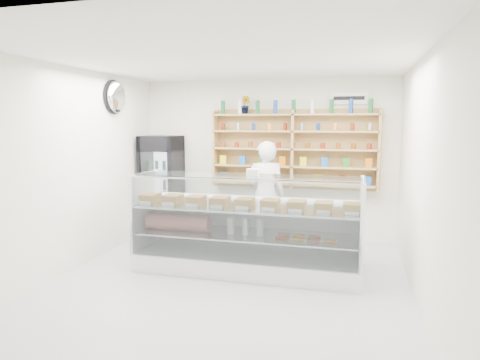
# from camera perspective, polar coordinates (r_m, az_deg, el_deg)

# --- Properties ---
(room) EXTENTS (5.00, 5.00, 5.00)m
(room) POSITION_cam_1_polar(r_m,az_deg,el_deg) (5.23, -1.95, 0.59)
(room) COLOR #B1B0B5
(room) RESTS_ON ground
(display_counter) EXTENTS (3.08, 0.92, 1.34)m
(display_counter) POSITION_cam_1_polar(r_m,az_deg,el_deg) (5.96, 0.87, -8.70)
(display_counter) COLOR white
(display_counter) RESTS_ON floor
(shop_worker) EXTENTS (0.73, 0.57, 1.76)m
(shop_worker) POSITION_cam_1_polar(r_m,az_deg,el_deg) (6.97, 3.39, -1.99)
(shop_worker) COLOR silver
(shop_worker) RESTS_ON floor
(drinks_cooler) EXTENTS (0.66, 0.64, 1.81)m
(drinks_cooler) POSITION_cam_1_polar(r_m,az_deg,el_deg) (7.90, -10.37, -0.74)
(drinks_cooler) COLOR black
(drinks_cooler) RESTS_ON floor
(wall_shelving) EXTENTS (2.84, 0.28, 1.33)m
(wall_shelving) POSITION_cam_1_polar(r_m,az_deg,el_deg) (7.39, 7.08, 4.09)
(wall_shelving) COLOR tan
(wall_shelving) RESTS_ON back_wall
(potted_plant) EXTENTS (0.21, 0.20, 0.31)m
(potted_plant) POSITION_cam_1_polar(r_m,az_deg,el_deg) (7.54, 0.75, 9.97)
(potted_plant) COLOR #1E6626
(potted_plant) RESTS_ON wall_shelving
(security_mirror) EXTENTS (0.15, 0.50, 0.50)m
(security_mirror) POSITION_cam_1_polar(r_m,az_deg,el_deg) (7.19, -16.14, 10.58)
(security_mirror) COLOR silver
(security_mirror) RESTS_ON left_wall
(wall_sign) EXTENTS (0.62, 0.03, 0.20)m
(wall_sign) POSITION_cam_1_polar(r_m,az_deg,el_deg) (7.45, 14.33, 10.53)
(wall_sign) COLOR white
(wall_sign) RESTS_ON back_wall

